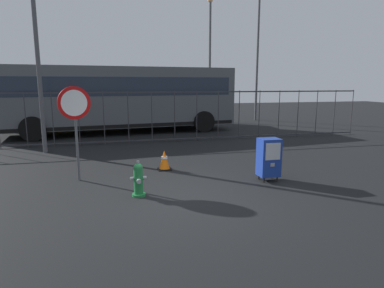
{
  "coord_description": "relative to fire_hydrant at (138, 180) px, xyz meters",
  "views": [
    {
      "loc": [
        -1.47,
        -6.21,
        2.31
      ],
      "look_at": [
        0.3,
        1.2,
        0.9
      ],
      "focal_mm": 31.08,
      "sensor_mm": 36.0,
      "label": 1
    }
  ],
  "objects": [
    {
      "name": "ground_plane",
      "position": [
        1.02,
        -0.44,
        -0.35
      ],
      "size": [
        60.0,
        60.0,
        0.0
      ],
      "primitive_type": "plane",
      "color": "black"
    },
    {
      "name": "fire_hydrant",
      "position": [
        0.0,
        0.0,
        0.0
      ],
      "size": [
        0.33,
        0.31,
        0.75
      ],
      "color": "#1E7238",
      "rests_on": "ground_plane"
    },
    {
      "name": "newspaper_box_primary",
      "position": [
        3.1,
        0.4,
        0.22
      ],
      "size": [
        0.48,
        0.42,
        1.02
      ],
      "color": "black",
      "rests_on": "ground_plane"
    },
    {
      "name": "stop_sign",
      "position": [
        -1.3,
        1.45,
        1.25
      ],
      "size": [
        0.71,
        0.31,
        2.23
      ],
      "color": "#4C4F54",
      "rests_on": "ground_plane"
    },
    {
      "name": "traffic_cone",
      "position": [
        0.84,
        1.99,
        -0.09
      ],
      "size": [
        0.36,
        0.36,
        0.53
      ],
      "color": "black",
      "rests_on": "ground_plane"
    },
    {
      "name": "fence_barrier",
      "position": [
        1.02,
        6.21,
        0.67
      ],
      "size": [
        18.03,
        0.04,
        2.0
      ],
      "color": "#2D2D33",
      "rests_on": "ground_plane"
    },
    {
      "name": "bus_near",
      "position": [
        -0.08,
        9.21,
        1.36
      ],
      "size": [
        10.72,
        3.72,
        3.0
      ],
      "rotation": [
        0.0,
        0.0,
        0.11
      ],
      "color": "#4C5156",
      "rests_on": "ground_plane"
    },
    {
      "name": "bus_far",
      "position": [
        -1.8,
        12.91,
        1.36
      ],
      "size": [
        10.66,
        3.42,
        3.0
      ],
      "rotation": [
        0.0,
        0.0,
        -0.08
      ],
      "color": "gold",
      "rests_on": "ground_plane"
    },
    {
      "name": "street_light_near_left",
      "position": [
        8.24,
        12.64,
        4.15
      ],
      "size": [
        0.32,
        0.32,
        7.85
      ],
      "color": "#4C4F54",
      "rests_on": "ground_plane"
    },
    {
      "name": "street_light_near_right",
      "position": [
        5.27,
        12.75,
        3.79
      ],
      "size": [
        0.32,
        0.32,
        7.16
      ],
      "color": "#4C4F54",
      "rests_on": "ground_plane"
    },
    {
      "name": "street_light_far_left",
      "position": [
        -2.72,
        5.15,
        4.33
      ],
      "size": [
        0.32,
        0.32,
        8.2
      ],
      "color": "#4C4F54",
      "rests_on": "ground_plane"
    }
  ]
}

